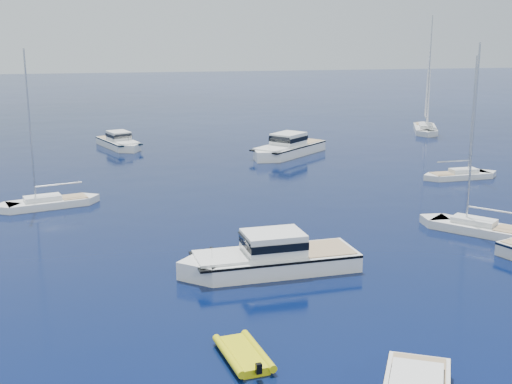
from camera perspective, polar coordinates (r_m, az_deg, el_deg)
motor_cruiser_centre at (r=41.26m, az=1.14°, el=-6.67°), size 12.10×4.59×3.11m
motor_cruiser_distant at (r=77.92m, az=2.64°, el=3.13°), size 11.61×11.26×3.25m
motor_cruiser_horizon at (r=84.35m, az=-11.41°, el=3.69°), size 6.26×10.12×2.55m
sailboat_mid_r at (r=51.22m, az=18.25°, el=-3.27°), size 8.15×8.65×13.88m
sailboat_mid_l at (r=58.04m, az=-17.16°, el=-1.21°), size 9.32×4.85×13.27m
sailboat_centre at (r=68.87m, az=16.84°, el=1.12°), size 8.43×2.73×12.21m
sailboat_sails_far at (r=98.19m, az=14.07°, el=4.95°), size 6.74×11.49×16.46m
tender_yellow at (r=31.06m, az=-1.07°, el=-13.89°), size 2.71×4.20×0.95m
tender_grey_near at (r=43.64m, az=-1.67°, el=-5.51°), size 3.25×1.86×0.95m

